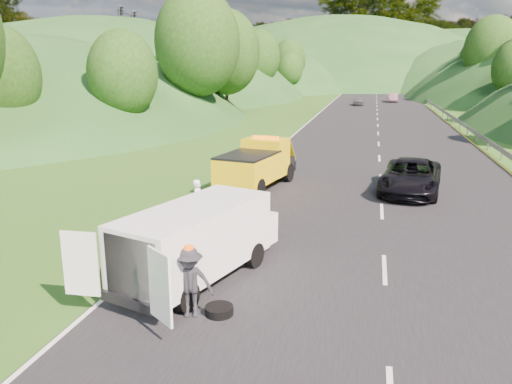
% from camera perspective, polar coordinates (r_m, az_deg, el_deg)
% --- Properties ---
extents(ground, '(320.00, 320.00, 0.00)m').
position_cam_1_polar(ground, '(16.98, 4.15, -5.37)').
color(ground, '#38661E').
rests_on(ground, ground).
extents(road_surface, '(14.00, 200.00, 0.02)m').
position_cam_1_polar(road_surface, '(56.10, 13.72, 8.09)').
color(road_surface, black).
rests_on(road_surface, ground).
extents(guardrail, '(0.06, 140.00, 1.52)m').
position_cam_1_polar(guardrail, '(69.00, 19.80, 8.75)').
color(guardrail, gray).
rests_on(guardrail, ground).
extents(tree_line_left, '(14.00, 140.00, 14.00)m').
position_cam_1_polar(tree_line_left, '(78.97, -2.77, 10.16)').
color(tree_line_left, '#2F5619').
rests_on(tree_line_left, ground).
extents(hills_backdrop, '(201.00, 288.60, 44.00)m').
position_cam_1_polar(hills_backdrop, '(150.67, 14.90, 11.69)').
color(hills_backdrop, '#2D5B23').
rests_on(hills_backdrop, ground).
extents(tow_truck, '(3.00, 5.78, 2.37)m').
position_cam_1_polar(tow_truck, '(23.62, 0.15, 3.21)').
color(tow_truck, black).
rests_on(tow_truck, ground).
extents(white_van, '(4.19, 6.39, 2.10)m').
position_cam_1_polar(white_van, '(13.54, -6.57, -5.29)').
color(white_van, black).
rests_on(white_van, ground).
extents(woman, '(0.46, 0.61, 1.65)m').
position_cam_1_polar(woman, '(18.65, -6.53, -3.60)').
color(woman, white).
rests_on(woman, ground).
extents(child, '(0.60, 0.60, 0.98)m').
position_cam_1_polar(child, '(17.47, -3.50, -4.78)').
color(child, tan).
rests_on(child, ground).
extents(worker, '(1.20, 0.86, 1.68)m').
position_cam_1_polar(worker, '(12.12, -7.43, -13.92)').
color(worker, black).
rests_on(worker, ground).
extents(suitcase, '(0.38, 0.21, 0.60)m').
position_cam_1_polar(suitcase, '(18.47, -9.64, -2.91)').
color(suitcase, '#615A49').
rests_on(suitcase, ground).
extents(spare_tire, '(0.67, 0.67, 0.20)m').
position_cam_1_polar(spare_tire, '(12.12, -4.22, -13.83)').
color(spare_tire, black).
rests_on(spare_tire, ground).
extents(passing_suv, '(3.26, 5.74, 1.51)m').
position_cam_1_polar(passing_suv, '(24.01, 17.14, -0.08)').
color(passing_suv, black).
rests_on(passing_suv, ground).
extents(dist_car_a, '(1.50, 3.73, 1.27)m').
position_cam_1_polar(dist_car_a, '(74.97, 11.62, 9.67)').
color(dist_car_a, '#454549').
rests_on(dist_car_a, ground).
extents(dist_car_b, '(1.43, 4.11, 1.35)m').
position_cam_1_polar(dist_car_b, '(83.01, 15.33, 9.88)').
color(dist_car_b, '#644350').
rests_on(dist_car_b, ground).
extents(dist_car_c, '(2.14, 5.26, 1.53)m').
position_cam_1_polar(dist_car_c, '(112.73, 13.37, 11.05)').
color(dist_car_c, '#8D4D46').
rests_on(dist_car_c, ground).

